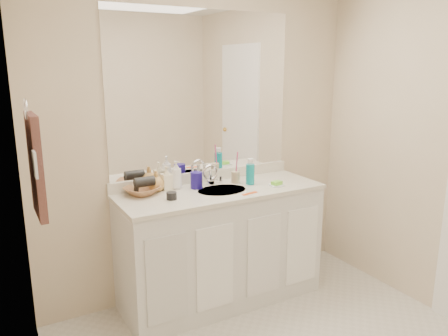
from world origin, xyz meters
TOP-DOWN VIEW (x-y plane):
  - wall_back at (0.00, 1.30)m, footprint 2.60×0.02m
  - wall_left at (-1.30, 0.00)m, footprint 0.02×2.60m
  - vanity_cabinet at (0.00, 1.02)m, footprint 1.50×0.55m
  - countertop at (0.00, 1.02)m, footprint 1.52×0.57m
  - backsplash at (0.00, 1.29)m, footprint 1.52×0.03m
  - sink_basin at (0.00, 1.00)m, footprint 0.37×0.37m
  - faucet at (0.00, 1.18)m, footprint 0.02×0.02m
  - mirror at (0.00, 1.29)m, footprint 1.48×0.01m
  - blue_mug at (-0.14, 1.14)m, footprint 0.10×0.10m
  - tan_cup at (0.18, 1.12)m, footprint 0.08×0.08m
  - toothbrush at (0.19, 1.12)m, footprint 0.01×0.04m
  - mouthwash_bottle at (0.26, 1.04)m, footprint 0.08×0.08m
  - soap_dish at (0.41, 0.89)m, footprint 0.11×0.09m
  - green_soap at (0.41, 0.89)m, footprint 0.08×0.07m
  - orange_comb at (0.12, 0.82)m, footprint 0.13×0.05m
  - dark_jar at (-0.41, 0.97)m, footprint 0.09×0.09m
  - soap_bottle_white at (-0.28, 1.20)m, footprint 0.10×0.11m
  - soap_bottle_cream at (-0.34, 1.22)m, footprint 0.08×0.09m
  - soap_bottle_yellow at (-0.42, 1.21)m, footprint 0.13×0.13m
  - wicker_basket at (-0.54, 1.18)m, footprint 0.31×0.31m
  - hair_dryer at (-0.52, 1.18)m, footprint 0.14×0.07m
  - towel_ring at (-1.27, 0.77)m, footprint 0.01×0.11m
  - hand_towel at (-1.25, 0.77)m, footprint 0.04×0.32m
  - switch_plate at (-1.27, 0.57)m, footprint 0.01×0.08m

SIDE VIEW (x-z plane):
  - vanity_cabinet at x=0.00m, z-range 0.00..0.85m
  - countertop at x=0.00m, z-range 0.85..0.88m
  - sink_basin at x=0.00m, z-range 0.86..0.88m
  - orange_comb at x=0.12m, z-range 0.88..0.89m
  - soap_dish at x=0.41m, z-range 0.88..0.89m
  - green_soap at x=0.41m, z-range 0.89..0.92m
  - dark_jar at x=-0.41m, z-range 0.88..0.93m
  - wicker_basket at x=-0.54m, z-range 0.88..0.94m
  - backsplash at x=0.00m, z-range 0.88..0.96m
  - tan_cup at x=0.18m, z-range 0.88..0.97m
  - faucet at x=0.00m, z-range 0.88..0.99m
  - blue_mug at x=-0.14m, z-range 0.88..1.00m
  - soap_bottle_yellow at x=-0.42m, z-range 0.88..1.03m
  - mouthwash_bottle at x=0.26m, z-range 0.88..1.04m
  - soap_bottle_cream at x=-0.34m, z-range 0.88..1.05m
  - hair_dryer at x=-0.52m, z-range 0.93..1.01m
  - soap_bottle_white at x=-0.28m, z-range 0.88..1.09m
  - toothbrush at x=0.19m, z-range 0.93..1.13m
  - wall_back at x=0.00m, z-range 0.00..2.40m
  - wall_left at x=-1.30m, z-range 0.00..2.40m
  - hand_towel at x=-1.25m, z-range 0.98..1.52m
  - switch_plate at x=-1.27m, z-range 1.24..1.36m
  - towel_ring at x=-1.27m, z-range 1.49..1.61m
  - mirror at x=0.00m, z-range 0.96..2.16m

